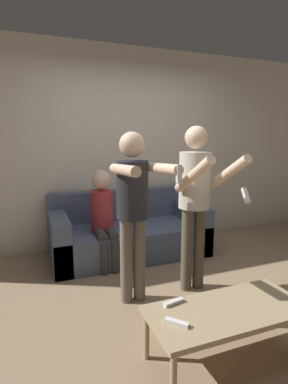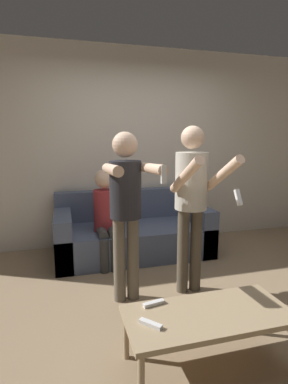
# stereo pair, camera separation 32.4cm
# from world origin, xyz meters

# --- Properties ---
(ground_plane) EXTENTS (14.00, 14.00, 0.00)m
(ground_plane) POSITION_xyz_m (0.00, 0.00, 0.00)
(ground_plane) COLOR #937A5B
(wall_back) EXTENTS (6.40, 0.06, 2.70)m
(wall_back) POSITION_xyz_m (0.00, 1.82, 1.35)
(wall_back) COLOR beige
(wall_back) RESTS_ON ground_plane
(couch) EXTENTS (1.94, 0.92, 0.79)m
(couch) POSITION_xyz_m (-0.13, 1.34, 0.26)
(couch) COLOR #4C5670
(couch) RESTS_ON ground_plane
(person_standing_left) EXTENTS (0.40, 0.72, 1.55)m
(person_standing_left) POSITION_xyz_m (-0.45, 0.20, 0.96)
(person_standing_left) COLOR #6B6051
(person_standing_left) RESTS_ON ground_plane
(person_standing_right) EXTENTS (0.42, 0.71, 1.60)m
(person_standing_right) POSITION_xyz_m (0.18, 0.21, 0.99)
(person_standing_right) COLOR brown
(person_standing_right) RESTS_ON ground_plane
(person_seated) EXTENTS (0.27, 0.51, 1.13)m
(person_seated) POSITION_xyz_m (-0.51, 1.11, 0.61)
(person_seated) COLOR #383838
(person_seated) RESTS_ON ground_plane
(coffee_table) EXTENTS (1.09, 0.49, 0.38)m
(coffee_table) POSITION_xyz_m (-0.10, -0.73, 0.34)
(coffee_table) COLOR tan
(coffee_table) RESTS_ON ground_plane
(remote_near) EXTENTS (0.13, 0.14, 0.02)m
(remote_near) POSITION_xyz_m (-0.50, -0.76, 0.39)
(remote_near) COLOR white
(remote_near) RESTS_ON coffee_table
(remote_far) EXTENTS (0.15, 0.06, 0.02)m
(remote_far) POSITION_xyz_m (-0.42, -0.55, 0.39)
(remote_far) COLOR white
(remote_far) RESTS_ON coffee_table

